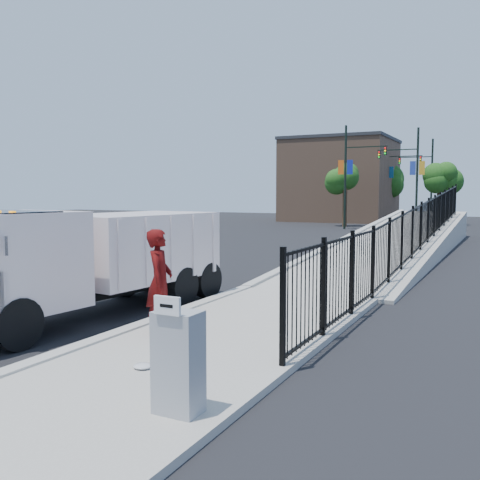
% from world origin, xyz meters
% --- Properties ---
extents(ground, '(120.00, 120.00, 0.00)m').
position_xyz_m(ground, '(0.00, 0.00, 0.00)').
color(ground, black).
rests_on(ground, ground).
extents(sidewalk, '(3.55, 12.00, 0.12)m').
position_xyz_m(sidewalk, '(1.93, -2.00, 0.06)').
color(sidewalk, '#9E998E').
rests_on(sidewalk, ground).
extents(curb, '(0.30, 12.00, 0.16)m').
position_xyz_m(curb, '(0.00, -2.00, 0.08)').
color(curb, '#ADAAA3').
rests_on(curb, ground).
extents(ramp, '(3.95, 24.06, 3.19)m').
position_xyz_m(ramp, '(2.12, 16.00, 0.00)').
color(ramp, '#9E998E').
rests_on(ramp, ground).
extents(iron_fence, '(0.10, 28.00, 1.80)m').
position_xyz_m(iron_fence, '(3.55, 12.00, 0.90)').
color(iron_fence, black).
rests_on(iron_fence, ground).
extents(truck, '(3.01, 7.40, 2.47)m').
position_xyz_m(truck, '(-1.85, -0.43, 1.39)').
color(truck, black).
rests_on(truck, ground).
extents(worker, '(0.72, 0.85, 1.99)m').
position_xyz_m(worker, '(0.72, -1.24, 1.11)').
color(worker, '#4F0808').
rests_on(worker, sidewalk).
extents(utility_cabinet, '(0.55, 0.40, 1.25)m').
position_xyz_m(utility_cabinet, '(3.10, -4.21, 0.75)').
color(utility_cabinet, gray).
rests_on(utility_cabinet, sidewalk).
extents(arrow_sign, '(0.35, 0.04, 0.22)m').
position_xyz_m(arrow_sign, '(3.10, -4.43, 1.48)').
color(arrow_sign, white).
rests_on(arrow_sign, utility_cabinet).
extents(debris, '(0.30, 0.30, 0.07)m').
position_xyz_m(debris, '(1.70, -3.07, 0.16)').
color(debris, silver).
rests_on(debris, sidewalk).
extents(light_pole_0, '(3.77, 0.22, 8.00)m').
position_xyz_m(light_pole_0, '(-4.65, 31.44, 4.36)').
color(light_pole_0, black).
rests_on(light_pole_0, ground).
extents(light_pole_1, '(3.77, 0.22, 8.00)m').
position_xyz_m(light_pole_1, '(-0.49, 35.30, 4.36)').
color(light_pole_1, black).
rests_on(light_pole_1, ground).
extents(light_pole_2, '(3.77, 0.22, 8.00)m').
position_xyz_m(light_pole_2, '(-3.86, 43.34, 4.36)').
color(light_pole_2, black).
rests_on(light_pole_2, ground).
extents(light_pole_3, '(3.77, 0.22, 8.00)m').
position_xyz_m(light_pole_3, '(-0.60, 45.08, 4.36)').
color(light_pole_3, black).
rests_on(light_pole_3, ground).
extents(tree_0, '(2.23, 2.23, 5.11)m').
position_xyz_m(tree_0, '(-5.73, 34.19, 3.91)').
color(tree_0, '#382314').
rests_on(tree_0, ground).
extents(tree_1, '(2.17, 2.17, 5.08)m').
position_xyz_m(tree_1, '(0.98, 40.11, 3.91)').
color(tree_1, '#382314').
rests_on(tree_1, ground).
extents(tree_2, '(3.20, 3.20, 5.60)m').
position_xyz_m(tree_2, '(-4.77, 46.70, 3.97)').
color(tree_2, '#382314').
rests_on(tree_2, ground).
extents(building, '(10.00, 10.00, 8.00)m').
position_xyz_m(building, '(-9.00, 44.00, 4.00)').
color(building, '#8C664C').
rests_on(building, ground).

